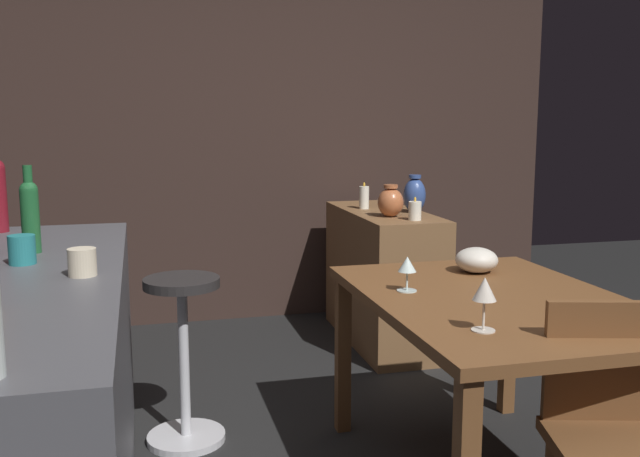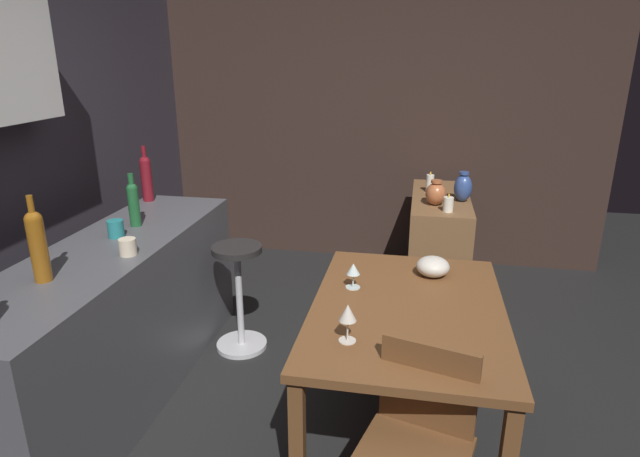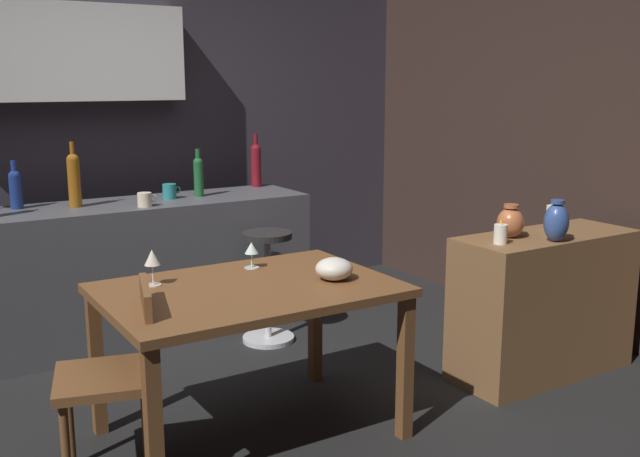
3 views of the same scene
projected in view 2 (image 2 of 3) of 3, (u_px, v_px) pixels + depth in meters
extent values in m
plane|color=black|center=(352.00, 429.00, 2.79)|extent=(9.00, 9.00, 0.00)
cube|color=#33231E|center=(359.00, 120.00, 4.81)|extent=(0.10, 4.40, 2.60)
cube|color=brown|center=(408.00, 310.00, 2.53)|extent=(1.32, 0.91, 0.04)
cube|color=brown|center=(298.00, 451.00, 2.15)|extent=(0.06, 0.06, 0.70)
cube|color=brown|center=(342.00, 313.00, 3.28)|extent=(0.06, 0.06, 0.70)
cube|color=brown|center=(477.00, 325.00, 3.14)|extent=(0.06, 0.06, 0.70)
cube|color=#4C4C51|center=(115.00, 323.00, 2.96)|extent=(2.10, 0.60, 0.90)
cube|color=brown|center=(437.00, 246.00, 4.24)|extent=(1.10, 0.44, 0.82)
cube|color=brown|center=(428.00, 388.00, 2.05)|extent=(0.13, 0.37, 0.39)
cylinder|color=#262323|center=(237.00, 249.00, 3.35)|extent=(0.32, 0.32, 0.04)
cylinder|color=silver|center=(239.00, 299.00, 3.46)|extent=(0.04, 0.04, 0.68)
cylinder|color=silver|center=(242.00, 344.00, 3.57)|extent=(0.34, 0.34, 0.03)
cylinder|color=silver|center=(347.00, 340.00, 2.22)|extent=(0.07, 0.07, 0.00)
cylinder|color=silver|center=(347.00, 330.00, 2.21)|extent=(0.01, 0.01, 0.09)
cone|color=silver|center=(348.00, 313.00, 2.18)|extent=(0.07, 0.07, 0.07)
cylinder|color=silver|center=(353.00, 287.00, 2.72)|extent=(0.08, 0.08, 0.00)
cylinder|color=silver|center=(353.00, 280.00, 2.71)|extent=(0.01, 0.01, 0.07)
cone|color=silver|center=(353.00, 269.00, 2.69)|extent=(0.07, 0.07, 0.06)
ellipsoid|color=beige|center=(433.00, 266.00, 2.85)|extent=(0.18, 0.18, 0.11)
cylinder|color=#1E592D|center=(134.00, 207.00, 3.13)|extent=(0.07, 0.07, 0.23)
sphere|color=#1E592D|center=(132.00, 189.00, 3.10)|extent=(0.07, 0.07, 0.07)
cylinder|color=#1E592D|center=(131.00, 180.00, 3.08)|extent=(0.03, 0.03, 0.07)
cylinder|color=#8C5114|center=(39.00, 251.00, 2.37)|extent=(0.08, 0.08, 0.29)
sphere|color=#8C5114|center=(33.00, 220.00, 2.32)|extent=(0.08, 0.08, 0.08)
cylinder|color=#8C5114|center=(31.00, 205.00, 2.30)|extent=(0.03, 0.03, 0.09)
cylinder|color=maroon|center=(147.00, 181.00, 3.66)|extent=(0.08, 0.08, 0.28)
sphere|color=maroon|center=(145.00, 162.00, 3.61)|extent=(0.08, 0.08, 0.08)
cylinder|color=maroon|center=(144.00, 152.00, 3.59)|extent=(0.03, 0.03, 0.09)
cylinder|color=teal|center=(116.00, 229.00, 2.96)|extent=(0.09, 0.09, 0.10)
torus|color=teal|center=(121.00, 225.00, 3.01)|extent=(0.05, 0.01, 0.05)
cylinder|color=beige|center=(128.00, 247.00, 2.71)|extent=(0.09, 0.09, 0.09)
torus|color=beige|center=(133.00, 242.00, 2.76)|extent=(0.05, 0.01, 0.05)
cylinder|color=white|center=(430.00, 183.00, 4.22)|extent=(0.06, 0.06, 0.14)
ellipsoid|color=yellow|center=(431.00, 173.00, 4.20)|extent=(0.01, 0.01, 0.03)
cylinder|color=white|center=(448.00, 204.00, 3.71)|extent=(0.07, 0.07, 0.10)
ellipsoid|color=yellow|center=(449.00, 196.00, 3.69)|extent=(0.01, 0.01, 0.03)
ellipsoid|color=#B26038|center=(436.00, 194.00, 3.86)|extent=(0.15, 0.15, 0.16)
cylinder|color=#B26038|center=(437.00, 182.00, 3.84)|extent=(0.08, 0.08, 0.02)
ellipsoid|color=#334C8C|center=(463.00, 188.00, 3.95)|extent=(0.13, 0.13, 0.21)
cylinder|color=#334C8C|center=(464.00, 173.00, 3.91)|extent=(0.07, 0.07, 0.02)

